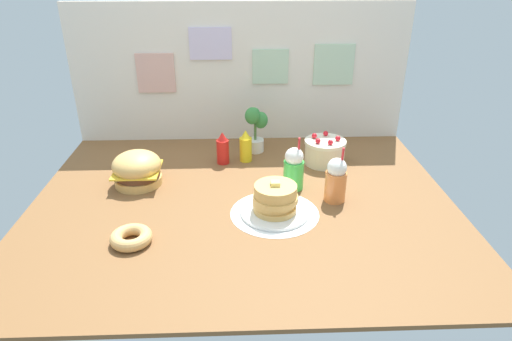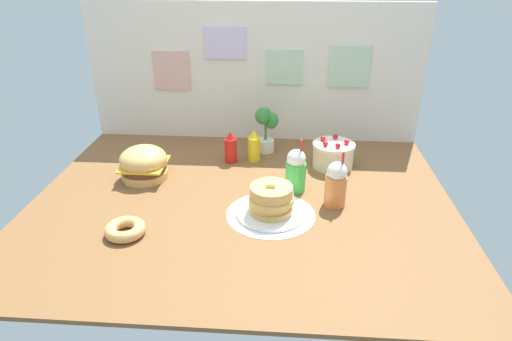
{
  "view_description": "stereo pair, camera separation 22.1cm",
  "coord_description": "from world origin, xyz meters",
  "px_view_note": "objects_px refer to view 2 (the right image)",
  "views": [
    {
      "loc": [
        -0.01,
        -1.94,
        1.12
      ],
      "look_at": [
        0.07,
        0.05,
        0.15
      ],
      "focal_mm": 31.2,
      "sensor_mm": 36.0,
      "label": 1
    },
    {
      "loc": [
        0.21,
        -1.93,
        1.12
      ],
      "look_at": [
        0.07,
        0.05,
        0.15
      ],
      "focal_mm": 31.2,
      "sensor_mm": 36.0,
      "label": 2
    }
  ],
  "objects_px": {
    "mustard_bottle": "(254,146)",
    "donut_pink_glaze": "(125,229)",
    "burger": "(144,163)",
    "pancake_stack": "(271,202)",
    "ketchup_bottle": "(231,148)",
    "layer_cake": "(333,155)",
    "potted_plant": "(266,127)",
    "cream_soda_cup": "(296,171)",
    "orange_float_cup": "(336,184)"
  },
  "relations": [
    {
      "from": "ketchup_bottle",
      "to": "cream_soda_cup",
      "type": "relative_size",
      "value": 0.67
    },
    {
      "from": "layer_cake",
      "to": "ketchup_bottle",
      "type": "relative_size",
      "value": 1.25
    },
    {
      "from": "pancake_stack",
      "to": "orange_float_cup",
      "type": "height_order",
      "value": "orange_float_cup"
    },
    {
      "from": "mustard_bottle",
      "to": "orange_float_cup",
      "type": "xyz_separation_m",
      "value": [
        0.44,
        -0.49,
        0.02
      ]
    },
    {
      "from": "pancake_stack",
      "to": "donut_pink_glaze",
      "type": "xyz_separation_m",
      "value": [
        -0.63,
        -0.21,
        -0.04
      ]
    },
    {
      "from": "burger",
      "to": "pancake_stack",
      "type": "height_order",
      "value": "burger"
    },
    {
      "from": "ketchup_bottle",
      "to": "donut_pink_glaze",
      "type": "relative_size",
      "value": 1.08
    },
    {
      "from": "layer_cake",
      "to": "potted_plant",
      "type": "relative_size",
      "value": 0.82
    },
    {
      "from": "layer_cake",
      "to": "donut_pink_glaze",
      "type": "height_order",
      "value": "layer_cake"
    },
    {
      "from": "pancake_stack",
      "to": "orange_float_cup",
      "type": "relative_size",
      "value": 1.13
    },
    {
      "from": "ketchup_bottle",
      "to": "mustard_bottle",
      "type": "xyz_separation_m",
      "value": [
        0.13,
        0.03,
        0.0
      ]
    },
    {
      "from": "pancake_stack",
      "to": "ketchup_bottle",
      "type": "relative_size",
      "value": 1.7
    },
    {
      "from": "layer_cake",
      "to": "burger",
      "type": "bearing_deg",
      "value": -168.03
    },
    {
      "from": "mustard_bottle",
      "to": "potted_plant",
      "type": "relative_size",
      "value": 0.66
    },
    {
      "from": "ketchup_bottle",
      "to": "potted_plant",
      "type": "height_order",
      "value": "potted_plant"
    },
    {
      "from": "layer_cake",
      "to": "cream_soda_cup",
      "type": "bearing_deg",
      "value": -125.92
    },
    {
      "from": "burger",
      "to": "ketchup_bottle",
      "type": "height_order",
      "value": "ketchup_bottle"
    },
    {
      "from": "burger",
      "to": "ketchup_bottle",
      "type": "distance_m",
      "value": 0.51
    },
    {
      "from": "ketchup_bottle",
      "to": "mustard_bottle",
      "type": "distance_m",
      "value": 0.14
    },
    {
      "from": "cream_soda_cup",
      "to": "potted_plant",
      "type": "xyz_separation_m",
      "value": [
        -0.18,
        0.5,
        0.04
      ]
    },
    {
      "from": "potted_plant",
      "to": "orange_float_cup",
      "type": "bearing_deg",
      "value": -59.37
    },
    {
      "from": "burger",
      "to": "cream_soda_cup",
      "type": "distance_m",
      "value": 0.83
    },
    {
      "from": "burger",
      "to": "potted_plant",
      "type": "xyz_separation_m",
      "value": [
        0.64,
        0.42,
        0.07
      ]
    },
    {
      "from": "burger",
      "to": "donut_pink_glaze",
      "type": "relative_size",
      "value": 1.43
    },
    {
      "from": "ketchup_bottle",
      "to": "mustard_bottle",
      "type": "relative_size",
      "value": 1.0
    },
    {
      "from": "orange_float_cup",
      "to": "donut_pink_glaze",
      "type": "xyz_separation_m",
      "value": [
        -0.94,
        -0.33,
        -0.08
      ]
    },
    {
      "from": "cream_soda_cup",
      "to": "potted_plant",
      "type": "distance_m",
      "value": 0.53
    },
    {
      "from": "mustard_bottle",
      "to": "donut_pink_glaze",
      "type": "height_order",
      "value": "mustard_bottle"
    },
    {
      "from": "layer_cake",
      "to": "pancake_stack",
      "type": "bearing_deg",
      "value": -121.11
    },
    {
      "from": "cream_soda_cup",
      "to": "donut_pink_glaze",
      "type": "distance_m",
      "value": 0.89
    },
    {
      "from": "pancake_stack",
      "to": "cream_soda_cup",
      "type": "relative_size",
      "value": 1.13
    },
    {
      "from": "pancake_stack",
      "to": "potted_plant",
      "type": "xyz_separation_m",
      "value": [
        -0.06,
        0.75,
        0.09
      ]
    },
    {
      "from": "burger",
      "to": "potted_plant",
      "type": "relative_size",
      "value": 0.87
    },
    {
      "from": "layer_cake",
      "to": "orange_float_cup",
      "type": "relative_size",
      "value": 0.83
    },
    {
      "from": "donut_pink_glaze",
      "to": "potted_plant",
      "type": "xyz_separation_m",
      "value": [
        0.57,
        0.96,
        0.13
      ]
    },
    {
      "from": "burger",
      "to": "potted_plant",
      "type": "distance_m",
      "value": 0.77
    },
    {
      "from": "pancake_stack",
      "to": "orange_float_cup",
      "type": "distance_m",
      "value": 0.33
    },
    {
      "from": "ketchup_bottle",
      "to": "mustard_bottle",
      "type": "height_order",
      "value": "same"
    },
    {
      "from": "layer_cake",
      "to": "cream_soda_cup",
      "type": "xyz_separation_m",
      "value": [
        -0.22,
        -0.3,
        0.04
      ]
    },
    {
      "from": "burger",
      "to": "pancake_stack",
      "type": "bearing_deg",
      "value": -25.19
    },
    {
      "from": "burger",
      "to": "donut_pink_glaze",
      "type": "bearing_deg",
      "value": -82.01
    },
    {
      "from": "mustard_bottle",
      "to": "orange_float_cup",
      "type": "relative_size",
      "value": 0.67
    },
    {
      "from": "burger",
      "to": "pancake_stack",
      "type": "xyz_separation_m",
      "value": [
        0.71,
        -0.33,
        -0.02
      ]
    },
    {
      "from": "potted_plant",
      "to": "cream_soda_cup",
      "type": "bearing_deg",
      "value": -70.0
    },
    {
      "from": "ketchup_bottle",
      "to": "potted_plant",
      "type": "xyz_separation_m",
      "value": [
        0.2,
        0.17,
        0.07
      ]
    },
    {
      "from": "pancake_stack",
      "to": "cream_soda_cup",
      "type": "distance_m",
      "value": 0.28
    },
    {
      "from": "burger",
      "to": "orange_float_cup",
      "type": "bearing_deg",
      "value": -11.94
    },
    {
      "from": "layer_cake",
      "to": "ketchup_bottle",
      "type": "height_order",
      "value": "ketchup_bottle"
    },
    {
      "from": "orange_float_cup",
      "to": "mustard_bottle",
      "type": "bearing_deg",
      "value": 131.72
    },
    {
      "from": "cream_soda_cup",
      "to": "donut_pink_glaze",
      "type": "relative_size",
      "value": 1.61
    }
  ]
}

